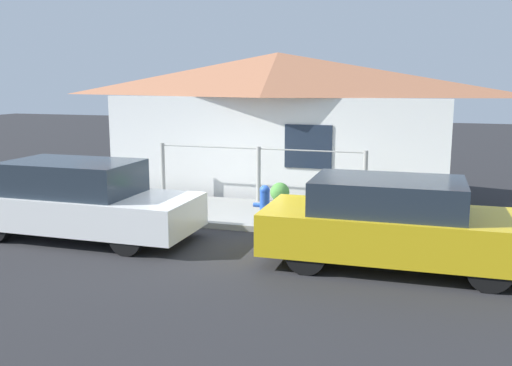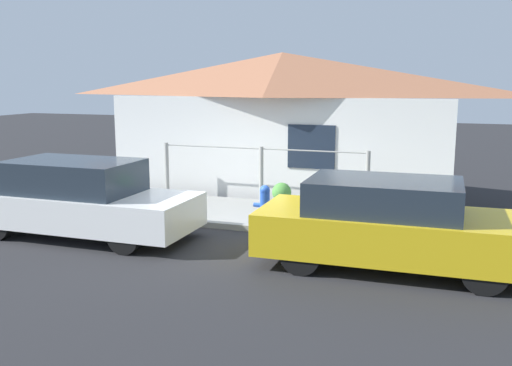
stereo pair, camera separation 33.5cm
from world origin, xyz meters
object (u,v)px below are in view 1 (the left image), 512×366
at_px(car_right, 395,223).
at_px(potted_plant_near_hydrant, 280,194).
at_px(fire_hydrant, 265,203).
at_px(car_left, 79,200).

bearing_deg(car_right, potted_plant_near_hydrant, 130.96).
distance_m(car_right, potted_plant_near_hydrant, 3.92).
bearing_deg(fire_hydrant, car_right, -33.29).
height_order(fire_hydrant, potted_plant_near_hydrant, fire_hydrant).
distance_m(car_left, potted_plant_near_hydrant, 4.20).
xyz_separation_m(car_right, potted_plant_near_hydrant, (-2.61, 2.92, -0.26)).
bearing_deg(fire_hydrant, potted_plant_near_hydrant, 90.94).
bearing_deg(potted_plant_near_hydrant, car_right, -48.26).
height_order(car_right, potted_plant_near_hydrant, car_right).
distance_m(fire_hydrant, potted_plant_near_hydrant, 1.22).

